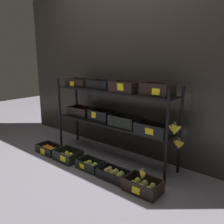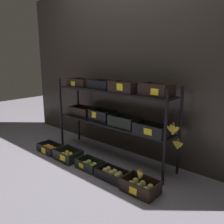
{
  "view_description": "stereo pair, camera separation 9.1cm",
  "coord_description": "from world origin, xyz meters",
  "views": [
    {
      "loc": [
        1.87,
        -2.24,
        1.31
      ],
      "look_at": [
        0.0,
        0.0,
        0.62
      ],
      "focal_mm": 38.03,
      "sensor_mm": 36.0,
      "label": 1
    },
    {
      "loc": [
        1.93,
        -2.18,
        1.31
      ],
      "look_at": [
        0.0,
        0.0,
        0.62
      ],
      "focal_mm": 38.03,
      "sensor_mm": 36.0,
      "label": 2
    }
  ],
  "objects": [
    {
      "name": "ground_plane",
      "position": [
        0.0,
        0.0,
        0.0
      ],
      "size": [
        10.0,
        10.0,
        0.0
      ],
      "primitive_type": "plane",
      "color": "slate"
    },
    {
      "name": "storefront_wall",
      "position": [
        0.0,
        0.36,
        1.12
      ],
      "size": [
        4.1,
        0.12,
        2.24
      ],
      "primitive_type": "cube",
      "color": "#2D2823",
      "rests_on": "ground_plane"
    },
    {
      "name": "display_rack",
      "position": [
        0.03,
        0.01,
        0.69
      ],
      "size": [
        1.82,
        0.36,
        1.03
      ],
      "color": "black",
      "rests_on": "ground_plane"
    },
    {
      "name": "crate_ground_orange",
      "position": [
        -0.77,
        -0.44,
        0.05
      ],
      "size": [
        0.35,
        0.23,
        0.11
      ],
      "color": "black",
      "rests_on": "ground_plane"
    },
    {
      "name": "crate_ground_lemon",
      "position": [
        -0.38,
        -0.43,
        0.05
      ],
      "size": [
        0.33,
        0.26,
        0.13
      ],
      "color": "black",
      "rests_on": "ground_plane"
    },
    {
      "name": "crate_ground_apple_green",
      "position": [
        0.01,
        -0.41,
        0.04
      ],
      "size": [
        0.31,
        0.21,
        0.11
      ],
      "color": "black",
      "rests_on": "ground_plane"
    },
    {
      "name": "crate_ground_pear",
      "position": [
        0.37,
        -0.41,
        0.05
      ],
      "size": [
        0.36,
        0.21,
        0.1
      ],
      "color": "black",
      "rests_on": "ground_plane"
    },
    {
      "name": "crate_ground_rightmost_pear",
      "position": [
        0.75,
        -0.43,
        0.05
      ],
      "size": [
        0.36,
        0.25,
        0.13
      ],
      "color": "black",
      "rests_on": "ground_plane"
    },
    {
      "name": "banana_bunch_loose",
      "position": [
        0.74,
        -0.43,
        0.18
      ],
      "size": [
        0.09,
        0.04,
        0.11
      ],
      "color": "brown",
      "rests_on": "crate_ground_rightmost_pear"
    }
  ]
}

